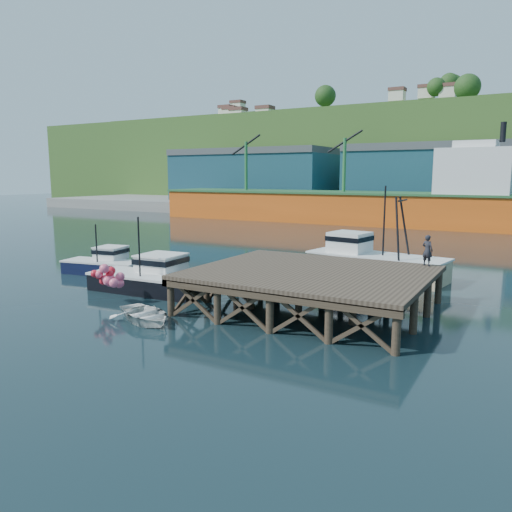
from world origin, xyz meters
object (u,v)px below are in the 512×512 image
Objects in this scene: trawler at (373,259)px; dinghy at (145,314)px; boat_navy at (105,263)px; boat_black at (151,277)px; dockworker at (427,250)px.

trawler is 17.37m from dinghy.
boat_navy is at bearing 76.49° from dinghy.
boat_black reaches higher than dinghy.
dinghy is (4.22, -5.29, -0.47)m from boat_black.
boat_black is 6.79m from dinghy.
boat_navy is 7.26m from boat_black.
dinghy is at bearing 66.10° from dockworker.
dockworker is (22.13, 2.67, 2.25)m from boat_navy.
boat_black is at bearing -30.89° from boat_navy.
boat_black is 2.05× the size of dinghy.
trawler is at bearing 41.86° from boat_black.
boat_black is at bearing 60.88° from dinghy.
trawler is 2.65× the size of dinghy.
trawler is 5.75× the size of dockworker.
dockworker is (11.15, 10.59, 2.60)m from dinghy.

